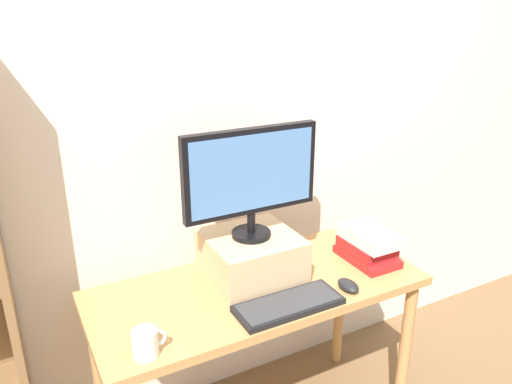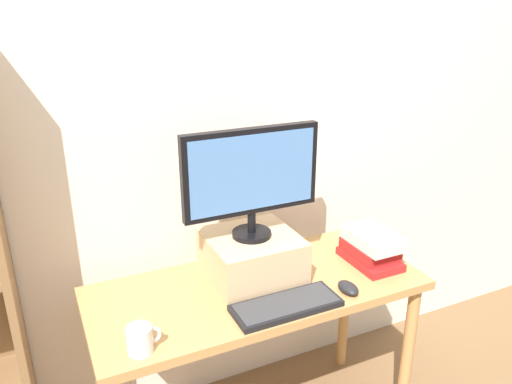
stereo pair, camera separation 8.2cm
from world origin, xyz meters
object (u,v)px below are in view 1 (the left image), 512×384
(keyboard, at_px, (289,305))
(book_stack, at_px, (368,245))
(computer_monitor, at_px, (251,176))
(desk, at_px, (257,306))
(riser_box, at_px, (251,256))
(coffee_mug, at_px, (146,343))
(computer_mouse, at_px, (348,285))

(keyboard, relative_size, book_stack, 1.51)
(computer_monitor, relative_size, keyboard, 1.36)
(desk, xyz_separation_m, keyboard, (0.03, -0.19, 0.11))
(desk, distance_m, book_stack, 0.54)
(riser_box, xyz_separation_m, keyboard, (0.02, -0.26, -0.08))
(desk, relative_size, coffee_mug, 11.70)
(computer_monitor, relative_size, coffee_mug, 4.86)
(computer_monitor, distance_m, computer_mouse, 0.56)
(keyboard, distance_m, coffee_mug, 0.53)
(riser_box, height_order, computer_mouse, riser_box)
(riser_box, bearing_deg, book_stack, -11.52)
(keyboard, height_order, computer_mouse, computer_mouse)
(computer_mouse, bearing_deg, keyboard, 179.06)
(computer_monitor, bearing_deg, coffee_mug, -152.13)
(desk, height_order, computer_mouse, computer_mouse)
(computer_mouse, bearing_deg, coffee_mug, -179.37)
(book_stack, bearing_deg, riser_box, 168.48)
(keyboard, xyz_separation_m, coffee_mug, (-0.53, -0.01, 0.03))
(computer_monitor, bearing_deg, keyboard, -86.08)
(keyboard, bearing_deg, computer_mouse, -0.94)
(book_stack, height_order, coffee_mug, book_stack)
(desk, height_order, keyboard, keyboard)
(riser_box, distance_m, computer_mouse, 0.39)
(computer_mouse, height_order, coffee_mug, coffee_mug)
(desk, xyz_separation_m, computer_mouse, (0.29, -0.20, 0.12))
(desk, xyz_separation_m, computer_monitor, (0.01, 0.07, 0.53))
(keyboard, relative_size, computer_mouse, 3.83)
(computer_monitor, xyz_separation_m, computer_mouse, (0.28, -0.26, -0.41))
(riser_box, xyz_separation_m, coffee_mug, (-0.51, -0.27, -0.05))
(coffee_mug, bearing_deg, book_stack, 9.36)
(computer_monitor, xyz_separation_m, coffee_mug, (-0.51, -0.27, -0.38))
(keyboard, relative_size, coffee_mug, 3.56)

